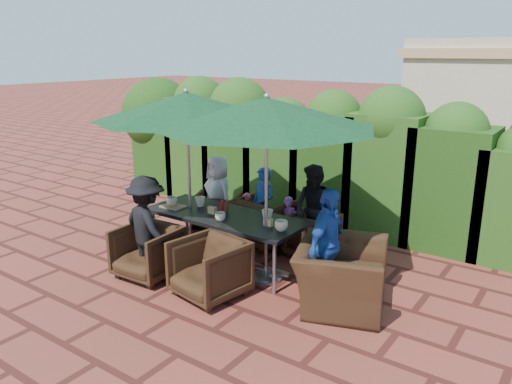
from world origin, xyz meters
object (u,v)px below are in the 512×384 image
Objects in this scene: dining_table at (225,220)px; chair_near_left at (147,250)px; umbrella_left at (187,106)px; chair_near_right at (209,266)px; chair_far_left at (217,212)px; chair_far_mid at (264,219)px; umbrella_right at (267,113)px; chair_far_right at (314,232)px; chair_end_right at (341,265)px.

chair_near_left is (-0.61, -0.90, -0.29)m from dining_table.
umbrella_left is 3.36× the size of chair_near_left.
chair_near_left is at bearing -124.10° from dining_table.
chair_far_left is at bearing 136.77° from chair_near_right.
dining_table is 1.03m from chair_far_mid.
chair_far_left is 2.20m from chair_near_right.
dining_table is 3.08× the size of chair_far_left.
umbrella_right reaches higher than chair_near_right.
chair_far_mid is 1.99m from chair_near_left.
dining_table is 3.36× the size of chair_far_right.
umbrella_right reaches higher than chair_near_left.
dining_table is 1.87m from chair_end_right.
chair_far_left reaches higher than chair_far_right.
chair_end_right is (1.86, -1.11, 0.10)m from chair_far_mid.
dining_table is 3.01× the size of chair_near_left.
umbrella_left is 2.02m from chair_near_left.
umbrella_right is at bearing 133.47° from chair_far_mid.
umbrella_left is at bearing 32.22° from chair_far_right.
umbrella_right reaches higher than chair_far_mid.
dining_table is at bearing 67.67° from chair_end_right.
chair_far_right is (0.85, 1.05, -0.33)m from dining_table.
chair_end_right reaches higher than chair_far_right.
chair_near_left is at bearing -167.71° from chair_near_right.
chair_end_right reaches higher than chair_far_left.
umbrella_left is 0.93× the size of umbrella_right.
umbrella_left is at bearing -176.56° from dining_table.
dining_table is at bearing 126.70° from chair_near_right.
umbrella_right reaches higher than chair_far_right.
chair_near_right is 0.70× the size of chair_end_right.
umbrella_left reaches higher than dining_table.
chair_far_left is 2.93m from chair_end_right.
umbrella_left is at bearing 86.84° from chair_near_left.
umbrella_right reaches higher than chair_end_right.
chair_far_left is (-0.28, 0.94, -1.84)m from umbrella_left.
chair_far_left is 0.89m from chair_far_mid.
chair_near_right is at bearing 98.69° from chair_end_right.
chair_far_right is 2.44m from chair_near_left.
chair_far_mid is at bearing 40.30° from chair_end_right.
chair_far_left is 1.82m from chair_near_left.
chair_end_right reaches higher than chair_far_mid.
chair_far_right is (0.11, 1.10, -1.87)m from umbrella_right.
chair_near_right reaches higher than chair_far_left.
umbrella_left is 2.08m from chair_far_left.
chair_near_right is (1.33, -1.75, 0.03)m from chair_far_left.
chair_near_left reaches higher than dining_table.
chair_far_mid reaches higher than chair_near_left.
umbrella_right reaches higher than chair_far_left.
chair_end_right is at bearing 126.37° from chair_far_right.
umbrella_left is 2.24m from chair_near_right.
chair_far_right is at bearing 51.12° from dining_table.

